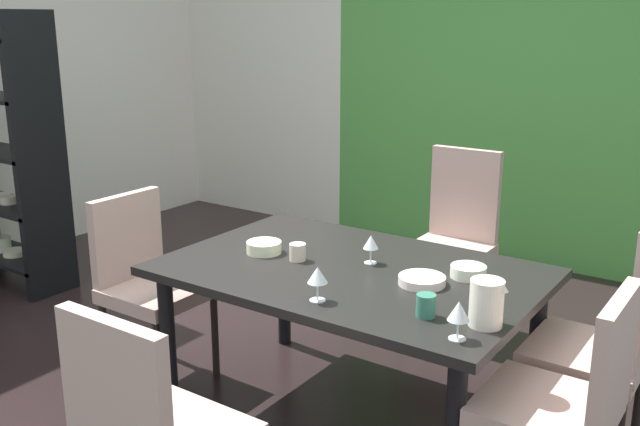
{
  "coord_description": "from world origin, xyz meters",
  "views": [
    {
      "loc": [
        2.14,
        -2.46,
        1.78
      ],
      "look_at": [
        0.24,
        0.32,
        0.85
      ],
      "focal_mm": 40.0,
      "sensor_mm": 36.0,
      "label": 1
    }
  ],
  "objects_px": {
    "serving_bowl_east": "(264,247)",
    "dining_table": "(350,284)",
    "wine_glass_rear": "(318,276)",
    "cup_south": "(298,252)",
    "chair_head_far": "(455,232)",
    "wine_glass_front": "(371,243)",
    "chair_left_near": "(146,277)",
    "pitcher_west": "(487,303)",
    "chair_right_far": "(611,335)",
    "cup_center": "(426,305)",
    "serving_bowl_near_window": "(422,280)",
    "wine_glass_left": "(459,312)",
    "serving_bowl_right": "(468,271)",
    "chair_right_near": "(569,399)"
  },
  "relations": [
    {
      "from": "dining_table",
      "to": "cup_south",
      "type": "xyz_separation_m",
      "value": [
        -0.25,
        -0.05,
        0.12
      ]
    },
    {
      "from": "serving_bowl_right",
      "to": "cup_south",
      "type": "distance_m",
      "value": 0.76
    },
    {
      "from": "wine_glass_front",
      "to": "serving_bowl_near_window",
      "type": "xyz_separation_m",
      "value": [
        0.31,
        -0.11,
        -0.08
      ]
    },
    {
      "from": "wine_glass_rear",
      "to": "pitcher_west",
      "type": "relative_size",
      "value": 0.8
    },
    {
      "from": "chair_head_far",
      "to": "wine_glass_front",
      "type": "distance_m",
      "value": 1.14
    },
    {
      "from": "serving_bowl_right",
      "to": "serving_bowl_near_window",
      "type": "height_order",
      "value": "serving_bowl_right"
    },
    {
      "from": "wine_glass_rear",
      "to": "serving_bowl_east",
      "type": "bearing_deg",
      "value": 147.84
    },
    {
      "from": "pitcher_west",
      "to": "chair_left_near",
      "type": "bearing_deg",
      "value": -179.64
    },
    {
      "from": "serving_bowl_right",
      "to": "wine_glass_left",
      "type": "bearing_deg",
      "value": -70.16
    },
    {
      "from": "dining_table",
      "to": "wine_glass_front",
      "type": "distance_m",
      "value": 0.2
    },
    {
      "from": "wine_glass_rear",
      "to": "serving_bowl_right",
      "type": "bearing_deg",
      "value": 56.76
    },
    {
      "from": "chair_right_far",
      "to": "serving_bowl_east",
      "type": "height_order",
      "value": "chair_right_far"
    },
    {
      "from": "dining_table",
      "to": "serving_bowl_east",
      "type": "xyz_separation_m",
      "value": [
        -0.44,
        -0.05,
        0.11
      ]
    },
    {
      "from": "cup_center",
      "to": "serving_bowl_near_window",
      "type": "bearing_deg",
      "value": 119.05
    },
    {
      "from": "chair_left_near",
      "to": "pitcher_west",
      "type": "xyz_separation_m",
      "value": [
        1.75,
        0.01,
        0.27
      ]
    },
    {
      "from": "serving_bowl_right",
      "to": "serving_bowl_near_window",
      "type": "bearing_deg",
      "value": -123.24
    },
    {
      "from": "chair_right_far",
      "to": "chair_left_near",
      "type": "xyz_separation_m",
      "value": [
        -2.08,
        -0.51,
        -0.04
      ]
    },
    {
      "from": "serving_bowl_right",
      "to": "dining_table",
      "type": "bearing_deg",
      "value": -158.94
    },
    {
      "from": "wine_glass_left",
      "to": "wine_glass_rear",
      "type": "relative_size",
      "value": 1.0
    },
    {
      "from": "serving_bowl_near_window",
      "to": "cup_center",
      "type": "relative_size",
      "value": 2.26
    },
    {
      "from": "chair_left_near",
      "to": "wine_glass_rear",
      "type": "height_order",
      "value": "chair_left_near"
    },
    {
      "from": "wine_glass_left",
      "to": "serving_bowl_east",
      "type": "relative_size",
      "value": 0.85
    },
    {
      "from": "wine_glass_rear",
      "to": "wine_glass_left",
      "type": "bearing_deg",
      "value": -1.13
    },
    {
      "from": "chair_right_near",
      "to": "chair_right_far",
      "type": "relative_size",
      "value": 0.88
    },
    {
      "from": "chair_right_near",
      "to": "chair_right_far",
      "type": "bearing_deg",
      "value": -1.34
    },
    {
      "from": "cup_south",
      "to": "chair_head_far",
      "type": "bearing_deg",
      "value": 80.67
    },
    {
      "from": "chair_left_near",
      "to": "serving_bowl_near_window",
      "type": "xyz_separation_m",
      "value": [
        1.38,
        0.25,
        0.2
      ]
    },
    {
      "from": "chair_left_near",
      "to": "pitcher_west",
      "type": "height_order",
      "value": "chair_left_near"
    },
    {
      "from": "dining_table",
      "to": "chair_head_far",
      "type": "height_order",
      "value": "chair_head_far"
    },
    {
      "from": "dining_table",
      "to": "chair_right_near",
      "type": "bearing_deg",
      "value": -13.81
    },
    {
      "from": "wine_glass_left",
      "to": "cup_center",
      "type": "distance_m",
      "value": 0.22
    },
    {
      "from": "wine_glass_front",
      "to": "cup_center",
      "type": "distance_m",
      "value": 0.61
    },
    {
      "from": "dining_table",
      "to": "serving_bowl_near_window",
      "type": "bearing_deg",
      "value": -0.9
    },
    {
      "from": "chair_right_near",
      "to": "serving_bowl_east",
      "type": "height_order",
      "value": "chair_right_near"
    },
    {
      "from": "chair_head_far",
      "to": "serving_bowl_right",
      "type": "xyz_separation_m",
      "value": [
        0.51,
        -1.03,
        0.17
      ]
    },
    {
      "from": "chair_left_near",
      "to": "wine_glass_rear",
      "type": "xyz_separation_m",
      "value": [
        1.13,
        -0.14,
        0.28
      ]
    },
    {
      "from": "chair_head_far",
      "to": "serving_bowl_east",
      "type": "relative_size",
      "value": 6.42
    },
    {
      "from": "dining_table",
      "to": "chair_right_near",
      "type": "height_order",
      "value": "chair_right_near"
    },
    {
      "from": "serving_bowl_east",
      "to": "dining_table",
      "type": "bearing_deg",
      "value": 6.99
    },
    {
      "from": "wine_glass_front",
      "to": "cup_south",
      "type": "bearing_deg",
      "value": -152.61
    },
    {
      "from": "dining_table",
      "to": "wine_glass_rear",
      "type": "relative_size",
      "value": 11.7
    },
    {
      "from": "dining_table",
      "to": "pitcher_west",
      "type": "xyz_separation_m",
      "value": [
        0.72,
        -0.24,
        0.17
      ]
    },
    {
      "from": "wine_glass_rear",
      "to": "cup_south",
      "type": "relative_size",
      "value": 1.78
    },
    {
      "from": "dining_table",
      "to": "pitcher_west",
      "type": "relative_size",
      "value": 9.31
    },
    {
      "from": "chair_left_near",
      "to": "wine_glass_rear",
      "type": "distance_m",
      "value": 1.17
    },
    {
      "from": "cup_center",
      "to": "wine_glass_left",
      "type": "bearing_deg",
      "value": -32.74
    },
    {
      "from": "wine_glass_rear",
      "to": "cup_south",
      "type": "distance_m",
      "value": 0.49
    },
    {
      "from": "wine_glass_left",
      "to": "chair_head_far",
      "type": "bearing_deg",
      "value": 114.12
    },
    {
      "from": "wine_glass_rear",
      "to": "serving_bowl_near_window",
      "type": "relative_size",
      "value": 0.71
    },
    {
      "from": "pitcher_west",
      "to": "dining_table",
      "type": "bearing_deg",
      "value": 161.31
    }
  ]
}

